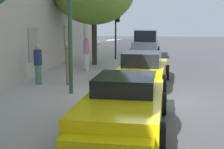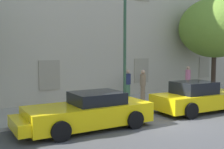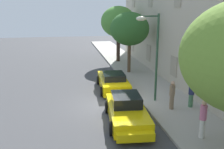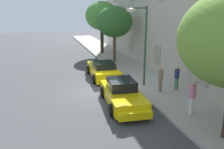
% 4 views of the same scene
% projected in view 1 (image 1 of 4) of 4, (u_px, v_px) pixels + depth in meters
% --- Properties ---
extents(ground_plane, '(80.00, 80.00, 0.00)m').
position_uv_depth(ground_plane, '(154.00, 99.00, 11.48)').
color(ground_plane, '#444447').
extents(sidewalk, '(60.00, 3.38, 0.14)m').
position_uv_depth(sidewalk, '(51.00, 94.00, 11.89)').
color(sidewalk, '#A8A399').
rests_on(sidewalk, ground).
extents(sportscar_red_lead, '(5.03, 2.28, 1.30)m').
position_uv_depth(sportscar_red_lead, '(123.00, 108.00, 8.19)').
color(sportscar_red_lead, yellow).
rests_on(sportscar_red_lead, ground).
extents(sportscar_yellow_flank, '(4.95, 2.34, 1.41)m').
position_uv_depth(sportscar_yellow_flank, '(143.00, 70.00, 13.98)').
color(sportscar_yellow_flank, yellow).
rests_on(sportscar_yellow_flank, ground).
extents(hatchback_parked, '(3.74, 2.05, 1.91)m').
position_uv_depth(hatchback_parked, '(146.00, 45.00, 23.99)').
color(hatchback_parked, '#B2B7BC').
rests_on(hatchback_parked, ground).
extents(traffic_light, '(0.22, 0.36, 3.13)m').
position_uv_depth(traffic_light, '(117.00, 26.00, 21.13)').
color(traffic_light, black).
rests_on(traffic_light, sidewalk).
extents(pedestrian_admiring, '(0.35, 0.35, 1.77)m').
position_uv_depth(pedestrian_admiring, '(87.00, 53.00, 16.51)').
color(pedestrian_admiring, silver).
rests_on(pedestrian_admiring, sidewalk).
extents(pedestrian_strolling, '(0.44, 0.44, 1.67)m').
position_uv_depth(pedestrian_strolling, '(69.00, 63.00, 13.14)').
color(pedestrian_strolling, '#8C7259').
rests_on(pedestrian_strolling, sidewalk).
extents(pedestrian_bystander, '(0.45, 0.45, 1.61)m').
position_uv_depth(pedestrian_bystander, '(38.00, 64.00, 13.20)').
color(pedestrian_bystander, '#4C7F59').
rests_on(pedestrian_bystander, sidewalk).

